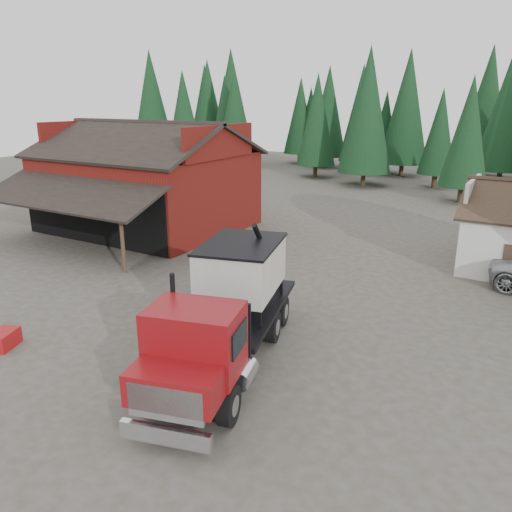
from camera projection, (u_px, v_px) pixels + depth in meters
The scene contains 8 objects.
ground at pixel (186, 309), 21.07m from camera, with size 120.00×120.00×0.00m, color #433E34.
red_barn at pixel (147, 188), 33.72m from camera, with size 12.80×13.63×7.18m.
conifer_backdrop at pixel (421, 178), 55.54m from camera, with size 76.00×16.00×16.00m, color black, non-canonical shape.
near_pine_a at pixel (184, 119), 52.80m from camera, with size 4.40×4.40×11.40m.
near_pine_b at pixel (468, 132), 41.01m from camera, with size 3.96×3.96×10.40m.
near_pine_d at pixel (367, 110), 48.69m from camera, with size 5.28×5.28×13.40m.
feed_truck at pixel (227, 307), 16.22m from camera, with size 4.95×9.90×4.32m.
equip_box at pixel (4, 339), 17.73m from camera, with size 0.70×1.10×0.60m, color maroon.
Camera 1 is at (12.43, -15.21, 8.47)m, focal length 35.00 mm.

